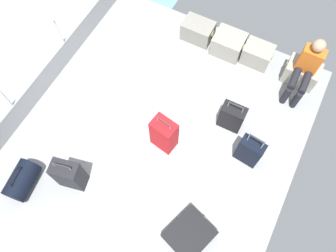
# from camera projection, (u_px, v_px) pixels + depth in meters

# --- Properties ---
(ground_plane) EXTENTS (4.40, 5.20, 0.06)m
(ground_plane) POSITION_uv_depth(u_px,v_px,m) (156.00, 140.00, 5.52)
(ground_plane) COLOR #939699
(gunwale_port) EXTENTS (0.06, 5.20, 0.45)m
(gunwale_port) POSITION_uv_depth(u_px,v_px,m) (44.00, 80.00, 5.70)
(gunwale_port) COLOR #939699
(gunwale_port) RESTS_ON ground_plane
(railing_port) EXTENTS (0.04, 4.20, 1.02)m
(railing_port) POSITION_uv_depth(u_px,v_px,m) (32.00, 60.00, 5.20)
(railing_port) COLOR silver
(railing_port) RESTS_ON ground_plane
(cargo_crate_0) EXTENTS (0.59, 0.39, 0.37)m
(cargo_crate_0) POSITION_uv_depth(u_px,v_px,m) (198.00, 31.00, 6.19)
(cargo_crate_0) COLOR gray
(cargo_crate_0) RESTS_ON ground_plane
(cargo_crate_1) EXTENTS (0.57, 0.46, 0.40)m
(cargo_crate_1) POSITION_uv_depth(u_px,v_px,m) (228.00, 44.00, 6.05)
(cargo_crate_1) COLOR gray
(cargo_crate_1) RESTS_ON ground_plane
(cargo_crate_2) EXTENTS (0.53, 0.38, 0.38)m
(cargo_crate_2) POSITION_uv_depth(u_px,v_px,m) (257.00, 54.00, 5.97)
(cargo_crate_2) COLOR gray
(cargo_crate_2) RESTS_ON ground_plane
(cargo_crate_3) EXTENTS (0.59, 0.39, 0.40)m
(cargo_crate_3) POSITION_uv_depth(u_px,v_px,m) (301.00, 73.00, 5.79)
(cargo_crate_3) COLOR #9E9989
(cargo_crate_3) RESTS_ON ground_plane
(passenger_seated) EXTENTS (0.34, 0.66, 1.10)m
(passenger_seated) POSITION_uv_depth(u_px,v_px,m) (306.00, 68.00, 5.38)
(passenger_seated) COLOR orange
(passenger_seated) RESTS_ON ground_plane
(suitcase_0) EXTENTS (0.39, 0.23, 0.81)m
(suitcase_0) POSITION_uv_depth(u_px,v_px,m) (249.00, 151.00, 5.08)
(suitcase_0) COLOR black
(suitcase_0) RESTS_ON ground_plane
(suitcase_1) EXTENTS (0.72, 0.75, 0.22)m
(suitcase_1) POSITION_uv_depth(u_px,v_px,m) (189.00, 234.00, 4.76)
(suitcase_1) COLOR black
(suitcase_1) RESTS_ON ground_plane
(suitcase_2) EXTENTS (0.41, 0.32, 0.80)m
(suitcase_2) POSITION_uv_depth(u_px,v_px,m) (164.00, 134.00, 5.15)
(suitcase_2) COLOR red
(suitcase_2) RESTS_ON ground_plane
(suitcase_3) EXTENTS (0.44, 0.32, 0.80)m
(suitcase_3) POSITION_uv_depth(u_px,v_px,m) (69.00, 175.00, 4.89)
(suitcase_3) COLOR black
(suitcase_3) RESTS_ON ground_plane
(suitcase_4) EXTENTS (0.39, 0.23, 0.68)m
(suitcase_4) POSITION_uv_depth(u_px,v_px,m) (232.00, 117.00, 5.35)
(suitcase_4) COLOR black
(suitcase_4) RESTS_ON ground_plane
(duffel_bag) EXTENTS (0.42, 0.61, 0.51)m
(duffel_bag) POSITION_uv_depth(u_px,v_px,m) (22.00, 180.00, 5.02)
(duffel_bag) COLOR black
(duffel_bag) RESTS_ON ground_plane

